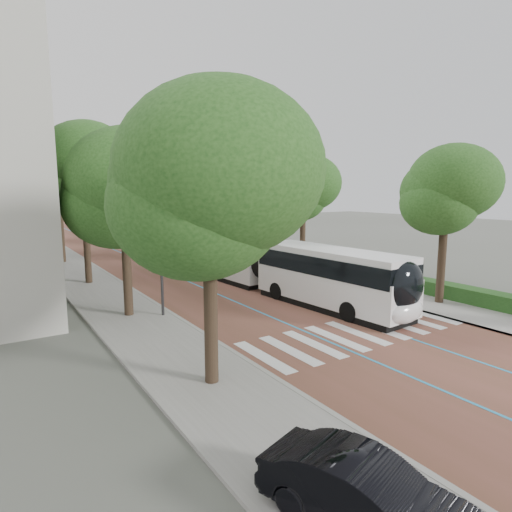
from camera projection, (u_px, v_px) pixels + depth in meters
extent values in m
plane|color=#51544C|center=(371.00, 341.00, 18.00)|extent=(160.00, 160.00, 0.00)
cube|color=brown|center=(114.00, 243.00, 51.10)|extent=(11.00, 140.00, 0.02)
cube|color=gray|center=(45.00, 247.00, 47.05)|extent=(4.00, 140.00, 0.12)
cube|color=gray|center=(173.00, 239.00, 55.15)|extent=(4.00, 140.00, 0.12)
cube|color=gray|center=(63.00, 246.00, 48.07)|extent=(0.20, 140.00, 0.14)
cube|color=gray|center=(159.00, 240.00, 54.12)|extent=(0.20, 140.00, 0.14)
cube|color=silver|center=(263.00, 356.00, 16.23)|extent=(0.55, 3.60, 0.01)
cube|color=silver|center=(289.00, 350.00, 16.91)|extent=(0.55, 3.60, 0.01)
cube|color=silver|center=(313.00, 344.00, 17.58)|extent=(0.55, 3.60, 0.01)
cube|color=silver|center=(336.00, 338.00, 18.26)|extent=(0.55, 3.60, 0.01)
cube|color=silver|center=(357.00, 333.00, 18.93)|extent=(0.55, 3.60, 0.01)
cube|color=silver|center=(376.00, 328.00, 19.61)|extent=(0.55, 3.60, 0.01)
cube|color=silver|center=(394.00, 323.00, 20.28)|extent=(0.55, 3.60, 0.01)
cube|color=silver|center=(411.00, 319.00, 20.96)|extent=(0.55, 3.60, 0.01)
cube|color=silver|center=(427.00, 315.00, 21.63)|extent=(0.55, 3.60, 0.01)
cube|color=#278FC3|center=(100.00, 244.00, 50.24)|extent=(0.12, 126.00, 0.01)
cube|color=#278FC3|center=(127.00, 242.00, 51.97)|extent=(0.12, 126.00, 0.01)
cube|color=black|center=(22.00, 230.00, 35.07)|extent=(0.12, 38.00, 1.60)
cube|color=black|center=(19.00, 191.00, 34.58)|extent=(0.12, 38.00, 1.60)
cube|color=black|center=(16.00, 150.00, 34.09)|extent=(0.12, 38.00, 1.60)
cube|color=black|center=(12.00, 111.00, 33.63)|extent=(0.12, 38.00, 1.60)
cube|color=#173B14|center=(489.00, 299.00, 22.83)|extent=(1.20, 14.00, 0.80)
cylinder|color=#302F32|center=(240.00, 214.00, 39.25)|extent=(0.14, 0.14, 8.00)
cube|color=#302F32|center=(232.00, 170.00, 38.22)|extent=(1.70, 0.12, 0.12)
cube|color=#302F32|center=(225.00, 171.00, 37.85)|extent=(0.50, 0.20, 0.10)
cylinder|color=#302F32|center=(160.00, 235.00, 20.70)|extent=(0.14, 0.14, 8.00)
cylinder|color=black|center=(211.00, 319.00, 13.61)|extent=(0.44, 0.44, 4.47)
ellipsoid|color=#1C4415|center=(209.00, 190.00, 12.99)|extent=(6.36, 6.36, 5.40)
cylinder|color=black|center=(127.00, 274.00, 21.07)|extent=(0.44, 0.44, 4.35)
ellipsoid|color=#1C4415|center=(123.00, 193.00, 20.46)|extent=(6.02, 6.02, 5.12)
cylinder|color=black|center=(87.00, 245.00, 28.44)|extent=(0.44, 0.44, 5.38)
ellipsoid|color=#1C4415|center=(82.00, 170.00, 27.69)|extent=(5.98, 5.98, 5.09)
cylinder|color=black|center=(61.00, 232.00, 36.71)|extent=(0.44, 0.44, 5.41)
ellipsoid|color=#1C4415|center=(57.00, 174.00, 35.96)|extent=(5.23, 5.23, 4.45)
cylinder|color=black|center=(43.00, 227.00, 46.70)|extent=(0.44, 0.44, 4.64)
ellipsoid|color=#1C4415|center=(40.00, 188.00, 46.05)|extent=(6.22, 6.22, 5.29)
cylinder|color=black|center=(29.00, 219.00, 59.12)|extent=(0.44, 0.44, 4.58)
ellipsoid|color=#1C4415|center=(26.00, 189.00, 58.48)|extent=(5.42, 5.42, 4.61)
cylinder|color=black|center=(441.00, 266.00, 23.48)|extent=(0.44, 0.44, 4.33)
ellipsoid|color=#1C4415|center=(446.00, 193.00, 22.88)|extent=(4.82, 4.82, 4.10)
cylinder|color=black|center=(303.00, 243.00, 33.41)|extent=(0.44, 0.44, 4.42)
ellipsoid|color=#1C4415|center=(303.00, 191.00, 32.79)|extent=(5.09, 5.09, 4.33)
cylinder|color=black|center=(218.00, 231.00, 45.02)|extent=(0.44, 0.44, 4.10)
ellipsoid|color=#1C4415|center=(218.00, 195.00, 44.45)|extent=(5.25, 5.25, 4.47)
cylinder|color=black|center=(163.00, 218.00, 58.20)|extent=(0.44, 0.44, 4.91)
ellipsoid|color=#1C4415|center=(161.00, 185.00, 57.52)|extent=(5.77, 5.77, 4.90)
cylinder|color=black|center=(270.00, 263.00, 26.82)|extent=(2.36, 1.07, 2.30)
cube|color=white|center=(330.00, 285.00, 22.87)|extent=(3.19, 9.52, 1.82)
cube|color=black|center=(331.00, 264.00, 22.69)|extent=(3.21, 9.34, 0.97)
cube|color=white|center=(331.00, 252.00, 22.60)|extent=(3.13, 9.33, 0.31)
cube|color=black|center=(330.00, 304.00, 23.03)|extent=(3.11, 9.14, 0.35)
cube|color=white|center=(231.00, 262.00, 30.29)|extent=(3.07, 7.90, 1.82)
cube|color=black|center=(231.00, 246.00, 30.11)|extent=(3.10, 7.75, 0.97)
cube|color=white|center=(231.00, 237.00, 30.02)|extent=(3.01, 7.75, 0.31)
cube|color=black|center=(231.00, 277.00, 30.45)|extent=(3.00, 7.59, 0.35)
ellipsoid|color=black|center=(406.00, 286.00, 19.20)|extent=(2.43, 1.27, 2.28)
ellipsoid|color=white|center=(405.00, 311.00, 19.33)|extent=(2.42, 1.17, 1.14)
cylinder|color=black|center=(349.00, 312.00, 20.52)|extent=(0.37, 1.02, 1.00)
cylinder|color=black|center=(378.00, 304.00, 21.87)|extent=(0.37, 1.02, 1.00)
cylinder|color=black|center=(206.00, 270.00, 31.04)|extent=(0.37, 1.02, 1.00)
cylinder|color=black|center=(231.00, 267.00, 32.39)|extent=(0.37, 1.02, 1.00)
cylinder|color=black|center=(277.00, 291.00, 24.73)|extent=(0.37, 1.02, 1.00)
cylinder|color=black|center=(305.00, 286.00, 26.08)|extent=(0.37, 1.02, 1.00)
cube|color=white|center=(183.00, 244.00, 40.15)|extent=(2.86, 12.07, 1.82)
cube|color=black|center=(182.00, 232.00, 39.98)|extent=(2.89, 11.83, 0.97)
cube|color=white|center=(182.00, 225.00, 39.88)|extent=(2.80, 11.83, 0.31)
cube|color=black|center=(183.00, 255.00, 40.32)|extent=(2.79, 11.59, 0.35)
ellipsoid|color=black|center=(209.00, 243.00, 35.10)|extent=(2.38, 1.17, 2.28)
ellipsoid|color=white|center=(210.00, 256.00, 35.24)|extent=(2.38, 1.07, 1.14)
cylinder|color=black|center=(186.00, 258.00, 36.65)|extent=(0.33, 1.01, 1.00)
cylinder|color=black|center=(210.00, 256.00, 37.81)|extent=(0.33, 1.01, 1.00)
cylinder|color=black|center=(158.00, 248.00, 42.89)|extent=(0.33, 1.01, 1.00)
cylinder|color=black|center=(179.00, 247.00, 44.05)|extent=(0.33, 1.01, 1.00)
cube|color=white|center=(141.00, 233.00, 50.58)|extent=(2.59, 12.02, 1.82)
cube|color=black|center=(141.00, 223.00, 50.41)|extent=(2.63, 11.78, 0.97)
cube|color=white|center=(140.00, 218.00, 50.31)|extent=(2.54, 11.78, 0.31)
cube|color=black|center=(141.00, 242.00, 50.75)|extent=(2.53, 11.54, 0.35)
ellipsoid|color=black|center=(158.00, 230.00, 45.60)|extent=(2.36, 1.12, 2.28)
ellipsoid|color=white|center=(158.00, 241.00, 45.74)|extent=(2.36, 1.02, 1.14)
cylinder|color=black|center=(141.00, 243.00, 47.10)|extent=(0.31, 1.00, 1.00)
cylinder|color=black|center=(161.00, 242.00, 48.31)|extent=(0.31, 1.00, 1.00)
cylinder|color=black|center=(123.00, 237.00, 53.25)|extent=(0.31, 1.00, 1.00)
cylinder|color=black|center=(140.00, 236.00, 54.46)|extent=(0.31, 1.00, 1.00)
cube|color=white|center=(111.00, 225.00, 61.24)|extent=(2.90, 12.08, 1.82)
cube|color=black|center=(111.00, 217.00, 61.07)|extent=(2.93, 11.84, 0.97)
cube|color=white|center=(111.00, 213.00, 60.97)|extent=(2.84, 11.84, 0.31)
cube|color=black|center=(112.00, 233.00, 61.41)|extent=(2.83, 11.60, 0.35)
ellipsoid|color=black|center=(121.00, 223.00, 56.18)|extent=(2.39, 1.18, 2.28)
ellipsoid|color=white|center=(122.00, 231.00, 56.31)|extent=(2.38, 1.08, 1.14)
cylinder|color=black|center=(109.00, 233.00, 57.74)|extent=(0.33, 1.01, 1.00)
cylinder|color=black|center=(126.00, 232.00, 58.89)|extent=(0.33, 1.01, 1.00)
cylinder|color=black|center=(98.00, 229.00, 63.99)|extent=(0.33, 1.01, 1.00)
cylinder|color=black|center=(114.00, 228.00, 65.15)|extent=(0.33, 1.01, 1.00)
cube|color=white|center=(88.00, 220.00, 72.73)|extent=(2.63, 12.03, 1.82)
cube|color=black|center=(88.00, 213.00, 72.55)|extent=(2.67, 11.79, 0.97)
cube|color=white|center=(88.00, 209.00, 72.45)|extent=(2.58, 11.79, 0.31)
cube|color=black|center=(89.00, 226.00, 72.89)|extent=(2.58, 11.55, 0.35)
ellipsoid|color=black|center=(96.00, 217.00, 67.74)|extent=(2.36, 1.13, 2.28)
ellipsoid|color=white|center=(96.00, 224.00, 67.87)|extent=(2.36, 1.03, 1.14)
cylinder|color=black|center=(86.00, 226.00, 69.24)|extent=(0.31, 1.00, 1.00)
cylinder|color=black|center=(100.00, 225.00, 70.44)|extent=(0.31, 1.00, 1.00)
cylinder|color=black|center=(77.00, 223.00, 75.41)|extent=(0.31, 1.00, 1.00)
cylinder|color=black|center=(91.00, 223.00, 76.61)|extent=(0.31, 1.00, 1.00)
imported|color=black|center=(366.00, 495.00, 7.78)|extent=(2.66, 4.34, 1.35)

